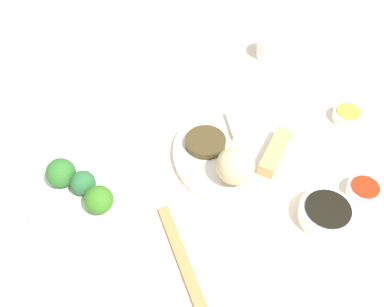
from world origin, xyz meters
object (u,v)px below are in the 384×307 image
at_px(main_plate, 239,153).
at_px(soy_sauce_bowl, 326,214).
at_px(sauce_ramekin_sweet_and_sour, 363,191).
at_px(sauce_ramekin_hot_mustard, 347,115).
at_px(chopsticks_pair, 184,262).
at_px(teacup, 270,47).
at_px(broccoli_plate, 86,192).

distance_m(main_plate, soy_sauce_bowl, 0.21).
relative_size(main_plate, sauce_ramekin_sweet_and_sour, 4.29).
relative_size(soy_sauce_bowl, sauce_ramekin_hot_mustard, 1.57).
xyz_separation_m(main_plate, chopsticks_pair, (-0.24, 0.11, -0.00)).
relative_size(sauce_ramekin_sweet_and_sour, chopsticks_pair, 0.27).
distance_m(sauce_ramekin_hot_mustard, chopsticks_pair, 0.49).
bearing_deg(teacup, chopsticks_pair, 159.74).
bearing_deg(soy_sauce_bowl, teacup, 5.14).
height_order(soy_sauce_bowl, sauce_ramekin_sweet_and_sour, soy_sauce_bowl).
distance_m(sauce_ramekin_hot_mustard, sauce_ramekin_sweet_and_sour, 0.20).
xyz_separation_m(main_plate, sauce_ramekin_sweet_and_sour, (-0.10, -0.23, 0.00)).
bearing_deg(chopsticks_pair, sauce_ramekin_sweet_and_sour, -67.32).
distance_m(soy_sauce_bowl, sauce_ramekin_sweet_and_sour, 0.10).
height_order(main_plate, chopsticks_pair, main_plate).
height_order(broccoli_plate, chopsticks_pair, broccoli_plate).
relative_size(broccoli_plate, sauce_ramekin_hot_mustard, 3.62).
distance_m(broccoli_plate, teacup, 0.59).
height_order(broccoli_plate, soy_sauce_bowl, soy_sauce_bowl).
relative_size(main_plate, chopsticks_pair, 1.18).
bearing_deg(sauce_ramekin_sweet_and_sour, sauce_ramekin_hot_mustard, -4.88).
height_order(main_plate, sauce_ramekin_sweet_and_sour, sauce_ramekin_sweet_and_sour).
bearing_deg(sauce_ramekin_hot_mustard, chopsticks_pair, 134.06).
xyz_separation_m(broccoli_plate, sauce_ramekin_sweet_and_sour, (-0.00, -0.52, 0.00)).
height_order(sauce_ramekin_hot_mustard, teacup, teacup).
relative_size(sauce_ramekin_sweet_and_sour, teacup, 0.92).
bearing_deg(broccoli_plate, teacup, -42.68).
bearing_deg(main_plate, sauce_ramekin_hot_mustard, -66.58).
relative_size(broccoli_plate, soy_sauce_bowl, 2.30).
relative_size(main_plate, teacup, 3.95).
bearing_deg(soy_sauce_bowl, sauce_ramekin_hot_mustard, -21.33).
distance_m(teacup, chopsticks_pair, 0.61).
bearing_deg(sauce_ramekin_hot_mustard, sauce_ramekin_sweet_and_sour, 175.12).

